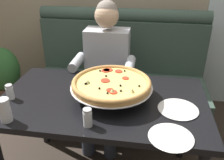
{
  "coord_description": "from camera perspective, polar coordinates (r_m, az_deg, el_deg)",
  "views": [
    {
      "loc": [
        0.29,
        -1.38,
        1.6
      ],
      "look_at": [
        0.05,
        0.08,
        0.84
      ],
      "focal_mm": 38.92,
      "sensor_mm": 36.0,
      "label": 1
    }
  ],
  "objects": [
    {
      "name": "booth_bench",
      "position": [
        2.56,
        1.59,
        -0.87
      ],
      "size": [
        1.75,
        0.78,
        1.13
      ],
      "color": "#384C42",
      "rests_on": "ground_plane"
    },
    {
      "name": "dining_table",
      "position": [
        1.69,
        -2.25,
        -6.85
      ],
      "size": [
        1.4,
        0.81,
        0.74
      ],
      "color": "black",
      "rests_on": "ground_plane"
    },
    {
      "name": "diner_main",
      "position": [
        2.2,
        -1.54,
        3.28
      ],
      "size": [
        0.54,
        0.64,
        1.27
      ],
      "color": "#2D3342",
      "rests_on": "ground_plane"
    },
    {
      "name": "pizza",
      "position": [
        1.6,
        -0.13,
        -0.83
      ],
      "size": [
        0.55,
        0.55,
        0.14
      ],
      "color": "silver",
      "rests_on": "dining_table"
    },
    {
      "name": "shaker_parmesan",
      "position": [
        1.75,
        -22.83,
        -2.81
      ],
      "size": [
        0.05,
        0.05,
        0.1
      ],
      "color": "white",
      "rests_on": "dining_table"
    },
    {
      "name": "shaker_oregano",
      "position": [
        1.38,
        -5.74,
        -9.03
      ],
      "size": [
        0.05,
        0.05,
        0.11
      ],
      "color": "white",
      "rests_on": "dining_table"
    },
    {
      "name": "plate_near_left",
      "position": [
        1.35,
        13.68,
        -12.72
      ],
      "size": [
        0.24,
        0.24,
        0.02
      ],
      "color": "white",
      "rests_on": "dining_table"
    },
    {
      "name": "plate_near_right",
      "position": [
        1.58,
        15.27,
        -6.43
      ],
      "size": [
        0.25,
        0.25,
        0.02
      ],
      "color": "white",
      "rests_on": "dining_table"
    },
    {
      "name": "drinking_glass",
      "position": [
        1.53,
        -23.81,
        -6.81
      ],
      "size": [
        0.07,
        0.07,
        0.15
      ],
      "color": "silver",
      "rests_on": "dining_table"
    },
    {
      "name": "patio_chair",
      "position": [
        3.85,
        22.58,
        8.78
      ],
      "size": [
        0.4,
        0.4,
        0.86
      ],
      "color": "black",
      "rests_on": "ground_plane"
    },
    {
      "name": "potted_plant",
      "position": [
        3.07,
        -23.95,
        1.38
      ],
      "size": [
        0.36,
        0.36,
        0.7
      ],
      "color": "brown",
      "rests_on": "ground_plane"
    }
  ]
}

